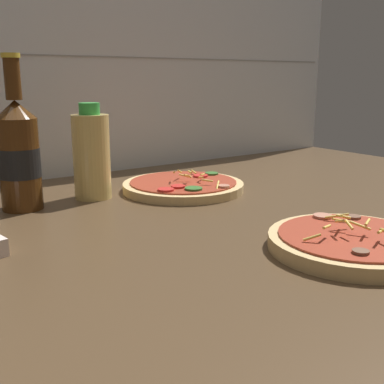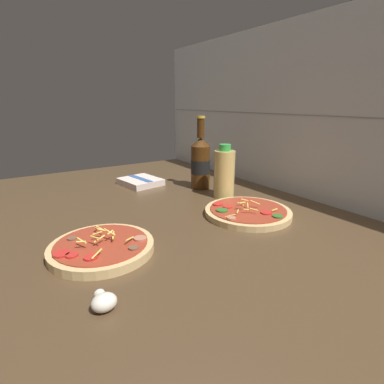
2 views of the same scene
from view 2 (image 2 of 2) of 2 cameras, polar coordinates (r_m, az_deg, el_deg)
The scene contains 8 objects.
counter_slab at distance 85.28cm, azimuth -1.91°, elevation -5.89°, with size 160.00×90.00×2.50cm.
tile_backsplash at distance 109.48cm, azimuth 19.32°, elevation 13.75°, with size 160.00×1.13×60.00cm.
pizza_near at distance 69.47cm, azimuth -16.82°, elevation -10.06°, with size 22.68×22.68×4.93cm.
pizza_far at distance 88.45cm, azimuth 10.55°, elevation -3.76°, with size 24.84×24.84×4.50cm.
beer_bottle at distance 112.31cm, azimuth 1.63°, elevation 5.66°, with size 7.16×7.16×26.74cm.
oil_bottle at distance 102.26cm, azimuth 6.16°, elevation 3.57°, with size 7.04×7.04×18.19cm.
mushroom_left at distance 52.25cm, azimuth -16.47°, elevation -19.38°, with size 4.31×4.10×2.87cm.
dish_towel at distance 120.56cm, azimuth -9.79°, elevation 1.97°, with size 16.94×15.37×2.56cm.
Camera 2 is at (67.21, -40.82, 34.26)cm, focal length 28.00 mm.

